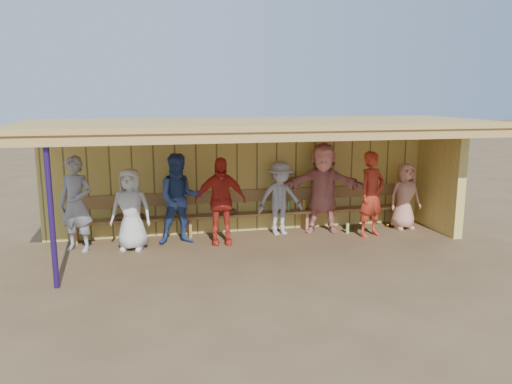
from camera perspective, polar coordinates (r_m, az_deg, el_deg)
ground at (r=10.01m, az=0.44°, el=-6.28°), size 90.00×90.00×0.00m
player_a at (r=10.16m, az=-19.87°, el=-1.29°), size 0.80×0.68×1.86m
player_b at (r=9.96m, az=-14.12°, el=-1.93°), size 0.89×0.69×1.61m
player_c at (r=10.16m, az=-8.71°, el=-0.80°), size 0.92×0.74×1.84m
player_d at (r=10.05m, az=-4.11°, el=-1.03°), size 1.06×0.49×1.77m
player_e at (r=10.73m, az=2.77°, el=-0.72°), size 1.11×0.74×1.60m
player_f at (r=10.98m, az=7.65°, el=0.47°), size 1.92×1.12×1.98m
player_g at (r=10.86m, az=13.09°, el=-0.26°), size 0.78×0.65×1.82m
player_h at (r=11.67m, az=16.64°, el=-0.47°), size 0.75×0.50×1.49m
dugout_structure at (r=10.40m, az=1.69°, el=3.92°), size 8.80×3.20×2.50m
bench at (r=10.93m, az=-0.87°, el=-1.94°), size 7.60×0.34×0.93m
dugout_equipment at (r=10.67m, az=-5.70°, el=-2.53°), size 6.55×0.62×0.80m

